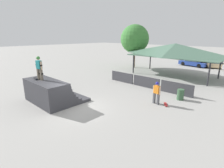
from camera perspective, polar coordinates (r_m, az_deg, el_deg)
name	(u,v)px	position (r m, az deg, el deg)	size (l,w,h in m)	color
ground_plane	(75,108)	(12.64, -11.99, -7.72)	(160.00, 160.00, 0.00)	#A3A09B
quarter_pipe_ramp	(50,93)	(14.02, -19.48, -2.64)	(4.05, 3.39, 1.73)	#38383D
skater_on_deck	(39,66)	(13.87, -22.71, 5.30)	(0.75, 0.28, 1.75)	#6B6051
skateboard_on_deck	(36,78)	(14.43, -23.64, 1.70)	(0.86, 0.41, 0.09)	blue
bystander_walking	(157,91)	(13.20, 14.38, -2.23)	(0.67, 0.29, 1.69)	#4C4C51
skateboard_on_ground	(166,104)	(13.42, 17.13, -6.41)	(0.60, 0.74, 0.09)	green
barrier_fence	(146,82)	(17.35, 11.05, 0.62)	(9.00, 0.12, 1.05)	#3D3D42
pavilion_shelter	(175,50)	(22.97, 19.87, 10.38)	(10.87, 4.99, 3.99)	#2D2D33
tree_beside_pavilion	(135,39)	(27.73, 7.43, 14.39)	(4.30, 4.30, 6.55)	brown
trash_bin	(180,95)	(14.82, 21.46, -3.21)	(0.52, 0.52, 0.85)	#385B3D
parked_car_blue	(193,62)	(31.91, 25.05, 6.38)	(4.73, 2.50, 1.27)	navy
parked_car_tan	(216,64)	(31.44, 30.75, 5.53)	(4.54, 2.39, 1.27)	tan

